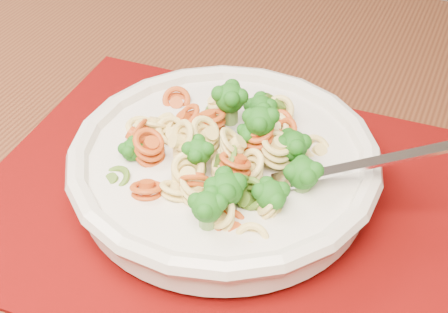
{
  "coord_description": "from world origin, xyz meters",
  "views": [
    {
      "loc": [
        0.31,
        -0.21,
        1.12
      ],
      "look_at": [
        0.31,
        0.21,
        0.76
      ],
      "focal_mm": 50.0,
      "sensor_mm": 36.0,
      "label": 1
    }
  ],
  "objects": [
    {
      "name": "dining_table",
      "position": [
        0.42,
        0.24,
        0.61
      ],
      "size": [
        1.49,
        1.27,
        0.71
      ],
      "rotation": [
        0.0,
        0.0,
        -0.44
      ],
      "color": "#572D18",
      "rests_on": "ground"
    },
    {
      "name": "pasta_bowl",
      "position": [
        0.31,
        0.21,
        0.75
      ],
      "size": [
        0.28,
        0.28,
        0.05
      ],
      "color": "beige",
      "rests_on": "placemat"
    },
    {
      "name": "fork",
      "position": [
        0.37,
        0.17,
        0.76
      ],
      "size": [
        0.18,
        0.04,
        0.08
      ],
      "primitive_type": null,
      "rotation": [
        0.0,
        -0.35,
        -0.09
      ],
      "color": "silver",
      "rests_on": "pasta_bowl"
    },
    {
      "name": "pasta_broccoli_heap",
      "position": [
        0.31,
        0.21,
        0.76
      ],
      "size": [
        0.24,
        0.24,
        0.06
      ],
      "primitive_type": null,
      "color": "#E3C970",
      "rests_on": "pasta_bowl"
    },
    {
      "name": "placemat",
      "position": [
        0.32,
        0.2,
        0.72
      ],
      "size": [
        0.55,
        0.5,
        0.0
      ],
      "primitive_type": "cube",
      "rotation": [
        0.0,
        0.0,
        -0.38
      ],
      "color": "#650404",
      "rests_on": "dining_table"
    }
  ]
}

